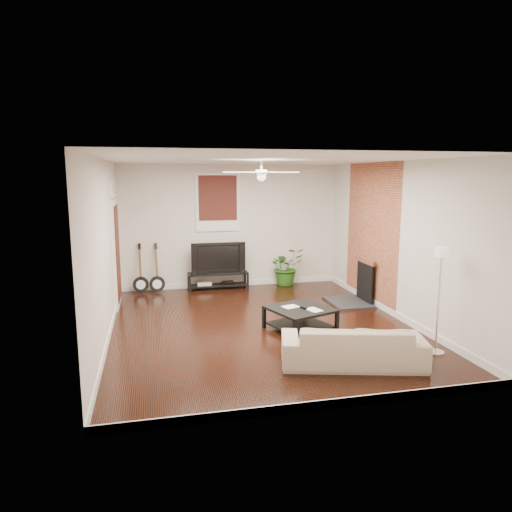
{
  "coord_description": "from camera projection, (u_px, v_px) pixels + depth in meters",
  "views": [
    {
      "loc": [
        -1.78,
        -7.47,
        2.55
      ],
      "look_at": [
        0.0,
        0.4,
        1.15
      ],
      "focal_mm": 32.69,
      "sensor_mm": 36.0,
      "label": 1
    }
  ],
  "objects": [
    {
      "name": "room",
      "position": [
        261.0,
        245.0,
        7.76
      ],
      "size": [
        5.01,
        6.01,
        2.81
      ],
      "color": "black",
      "rests_on": "ground"
    },
    {
      "name": "brick_accent",
      "position": [
        371.0,
        234.0,
        9.26
      ],
      "size": [
        0.02,
        2.2,
        2.8
      ],
      "primitive_type": "cube",
      "color": "#9E4F33",
      "rests_on": "floor"
    },
    {
      "name": "fireplace",
      "position": [
        356.0,
        281.0,
        9.36
      ],
      "size": [
        0.8,
        1.1,
        0.92
      ],
      "primitive_type": "cube",
      "color": "black",
      "rests_on": "floor"
    },
    {
      "name": "window_back",
      "position": [
        218.0,
        202.0,
        10.46
      ],
      "size": [
        1.0,
        0.06,
        1.3
      ],
      "primitive_type": "cube",
      "color": "#3B1510",
      "rests_on": "wall_back"
    },
    {
      "name": "door_left",
      "position": [
        116.0,
        243.0,
        9.08
      ],
      "size": [
        0.08,
        1.0,
        2.5
      ],
      "primitive_type": "cube",
      "color": "white",
      "rests_on": "wall_left"
    },
    {
      "name": "tv_stand",
      "position": [
        218.0,
        281.0,
        10.57
      ],
      "size": [
        1.35,
        0.36,
        0.38
      ],
      "primitive_type": "cube",
      "color": "black",
      "rests_on": "floor"
    },
    {
      "name": "tv",
      "position": [
        218.0,
        257.0,
        10.49
      ],
      "size": [
        1.21,
        0.16,
        0.7
      ],
      "primitive_type": "imported",
      "color": "black",
      "rests_on": "tv_stand"
    },
    {
      "name": "coffee_table",
      "position": [
        300.0,
        319.0,
        7.74
      ],
      "size": [
        1.18,
        1.18,
        0.38
      ],
      "primitive_type": "cube",
      "rotation": [
        0.0,
        0.0,
        0.35
      ],
      "color": "black",
      "rests_on": "floor"
    },
    {
      "name": "sofa",
      "position": [
        352.0,
        345.0,
        6.33
      ],
      "size": [
        2.04,
        1.21,
        0.56
      ],
      "primitive_type": "imported",
      "rotation": [
        0.0,
        0.0,
        2.88
      ],
      "color": "tan",
      "rests_on": "floor"
    },
    {
      "name": "floor_lamp",
      "position": [
        439.0,
        301.0,
        6.63
      ],
      "size": [
        0.31,
        0.31,
        1.56
      ],
      "primitive_type": null,
      "rotation": [
        0.0,
        0.0,
        -0.26
      ],
      "color": "white",
      "rests_on": "floor"
    },
    {
      "name": "potted_plant",
      "position": [
        286.0,
        266.0,
        10.91
      ],
      "size": [
        0.91,
        0.82,
        0.89
      ],
      "primitive_type": "imported",
      "rotation": [
        0.0,
        0.0,
        0.17
      ],
      "color": "#265D1A",
      "rests_on": "floor"
    },
    {
      "name": "guitar_left",
      "position": [
        140.0,
        269.0,
        10.1
      ],
      "size": [
        0.34,
        0.24,
        1.11
      ],
      "primitive_type": null,
      "rotation": [
        0.0,
        0.0,
        0.01
      ],
      "color": "black",
      "rests_on": "floor"
    },
    {
      "name": "guitar_right",
      "position": [
        157.0,
        268.0,
        10.15
      ],
      "size": [
        0.37,
        0.28,
        1.11
      ],
      "primitive_type": null,
      "rotation": [
        0.0,
        0.0,
        0.11
      ],
      "color": "black",
      "rests_on": "floor"
    },
    {
      "name": "ceiling_fan",
      "position": [
        261.0,
        172.0,
        7.56
      ],
      "size": [
        1.24,
        1.24,
        0.32
      ],
      "primitive_type": null,
      "color": "white",
      "rests_on": "ceiling"
    }
  ]
}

